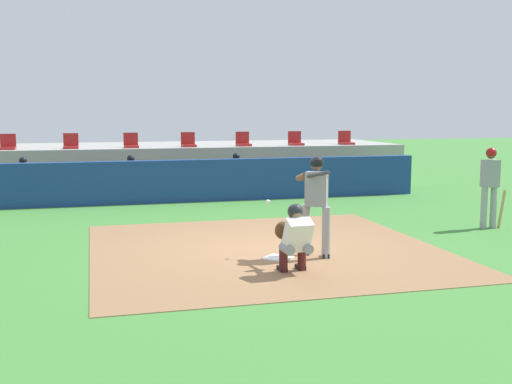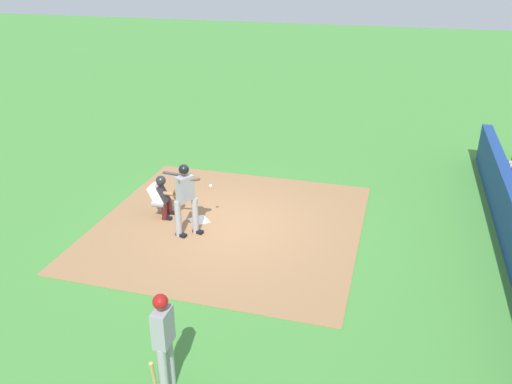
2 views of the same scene
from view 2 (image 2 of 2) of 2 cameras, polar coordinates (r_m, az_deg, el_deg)
name	(u,v)px [view 2 (image 2 of 2)]	position (r m, az deg, el deg)	size (l,w,h in m)	color
ground_plane	(229,225)	(13.01, -2.97, -3.65)	(80.00, 80.00, 0.00)	#428438
dirt_infield	(229,225)	(13.01, -2.97, -3.63)	(6.40, 6.40, 0.01)	#936B47
home_plate	(199,220)	(13.26, -6.26, -3.10)	(0.44, 0.44, 0.02)	white
batter_at_plate	(186,195)	(12.24, -7.67, -0.35)	(0.55, 0.90, 1.80)	#99999E
catcher_crouched	(162,195)	(13.37, -10.17, -0.30)	(0.50, 1.65, 1.13)	gray
on_deck_batter	(163,338)	(8.07, -10.07, -15.45)	(0.58, 0.23, 1.79)	#99999E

